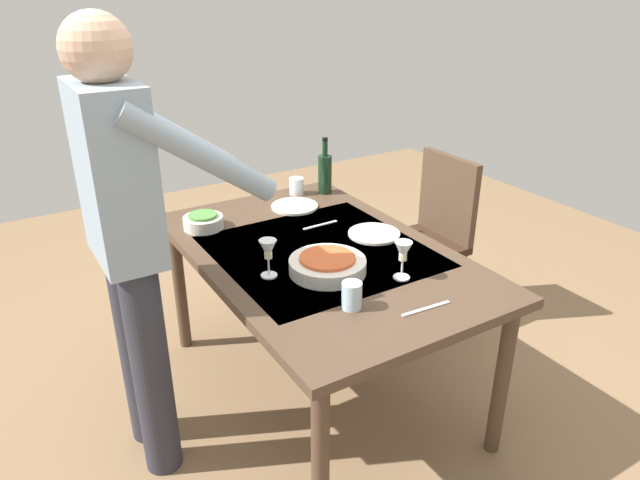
{
  "coord_description": "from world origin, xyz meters",
  "views": [
    {
      "loc": [
        -1.87,
        1.13,
        1.78
      ],
      "look_at": [
        0.0,
        0.0,
        0.78
      ],
      "focal_mm": 32.62,
      "sensor_mm": 36.0,
      "label": 1
    }
  ],
  "objects_px": {
    "wine_glass_left": "(268,252)",
    "dinner_plate_far": "(374,234)",
    "side_bowl_salad": "(203,221)",
    "chair_near": "(432,229)",
    "dining_table": "(320,266)",
    "person_server": "(130,233)",
    "wine_glass_right": "(403,253)",
    "wine_bottle": "(325,173)",
    "water_cup_near_right": "(296,186)",
    "dinner_plate_near": "(295,206)",
    "serving_bowl_pasta": "(328,265)",
    "water_cup_near_left": "(352,295)"
  },
  "relations": [
    {
      "from": "wine_glass_left",
      "to": "dinner_plate_far",
      "type": "bearing_deg",
      "value": -79.95
    },
    {
      "from": "side_bowl_salad",
      "to": "chair_near",
      "type": "bearing_deg",
      "value": -100.18
    },
    {
      "from": "dining_table",
      "to": "person_server",
      "type": "xyz_separation_m",
      "value": [
        0.04,
        0.74,
        0.31
      ]
    },
    {
      "from": "dining_table",
      "to": "wine_glass_right",
      "type": "distance_m",
      "value": 0.43
    },
    {
      "from": "person_server",
      "to": "dinner_plate_far",
      "type": "xyz_separation_m",
      "value": [
        -0.03,
        -1.03,
        -0.23
      ]
    },
    {
      "from": "wine_glass_right",
      "to": "person_server",
      "type": "bearing_deg",
      "value": 65.42
    },
    {
      "from": "person_server",
      "to": "wine_glass_left",
      "type": "distance_m",
      "value": 0.5
    },
    {
      "from": "chair_near",
      "to": "wine_bottle",
      "type": "bearing_deg",
      "value": 55.8
    },
    {
      "from": "water_cup_near_right",
      "to": "dinner_plate_far",
      "type": "xyz_separation_m",
      "value": [
        -0.63,
        -0.04,
        -0.04
      ]
    },
    {
      "from": "water_cup_near_right",
      "to": "dinner_plate_near",
      "type": "distance_m",
      "value": 0.19
    },
    {
      "from": "dining_table",
      "to": "serving_bowl_pasta",
      "type": "height_order",
      "value": "serving_bowl_pasta"
    },
    {
      "from": "wine_glass_left",
      "to": "water_cup_near_left",
      "type": "height_order",
      "value": "wine_glass_left"
    },
    {
      "from": "wine_glass_right",
      "to": "dinner_plate_near",
      "type": "relative_size",
      "value": 0.66
    },
    {
      "from": "wine_glass_right",
      "to": "water_cup_near_right",
      "type": "xyz_separation_m",
      "value": [
        1.01,
        -0.11,
        -0.06
      ]
    },
    {
      "from": "water_cup_near_right",
      "to": "dinner_plate_far",
      "type": "bearing_deg",
      "value": -176.59
    },
    {
      "from": "wine_glass_left",
      "to": "dinner_plate_near",
      "type": "distance_m",
      "value": 0.73
    },
    {
      "from": "dining_table",
      "to": "serving_bowl_pasta",
      "type": "xyz_separation_m",
      "value": [
        -0.18,
        0.07,
        0.1
      ]
    },
    {
      "from": "water_cup_near_right",
      "to": "serving_bowl_pasta",
      "type": "height_order",
      "value": "water_cup_near_right"
    },
    {
      "from": "wine_glass_left",
      "to": "wine_glass_right",
      "type": "xyz_separation_m",
      "value": [
        -0.28,
        -0.42,
        0.0
      ]
    },
    {
      "from": "chair_near",
      "to": "side_bowl_salad",
      "type": "relative_size",
      "value": 5.06
    },
    {
      "from": "wine_glass_left",
      "to": "dinner_plate_near",
      "type": "xyz_separation_m",
      "value": [
        0.58,
        -0.43,
        -0.1
      ]
    },
    {
      "from": "wine_glass_right",
      "to": "serving_bowl_pasta",
      "type": "relative_size",
      "value": 0.5
    },
    {
      "from": "dining_table",
      "to": "wine_glass_left",
      "type": "bearing_deg",
      "value": 107.24
    },
    {
      "from": "water_cup_near_left",
      "to": "serving_bowl_pasta",
      "type": "xyz_separation_m",
      "value": [
        0.27,
        -0.07,
        -0.02
      ]
    },
    {
      "from": "water_cup_near_right",
      "to": "chair_near",
      "type": "bearing_deg",
      "value": -121.95
    },
    {
      "from": "dining_table",
      "to": "person_server",
      "type": "distance_m",
      "value": 0.81
    },
    {
      "from": "side_bowl_salad",
      "to": "dinner_plate_near",
      "type": "height_order",
      "value": "side_bowl_salad"
    },
    {
      "from": "wine_bottle",
      "to": "water_cup_near_right",
      "type": "bearing_deg",
      "value": 66.71
    },
    {
      "from": "chair_near",
      "to": "water_cup_near_right",
      "type": "height_order",
      "value": "chair_near"
    },
    {
      "from": "wine_bottle",
      "to": "dinner_plate_far",
      "type": "xyz_separation_m",
      "value": [
        -0.58,
        0.1,
        -0.1
      ]
    },
    {
      "from": "side_bowl_salad",
      "to": "dinner_plate_near",
      "type": "relative_size",
      "value": 0.78
    },
    {
      "from": "dinner_plate_far",
      "to": "wine_glass_right",
      "type": "bearing_deg",
      "value": 158.78
    },
    {
      "from": "chair_near",
      "to": "wine_glass_right",
      "type": "bearing_deg",
      "value": 131.05
    },
    {
      "from": "dining_table",
      "to": "chair_near",
      "type": "relative_size",
      "value": 1.65
    },
    {
      "from": "person_server",
      "to": "water_cup_near_left",
      "type": "relative_size",
      "value": 17.31
    },
    {
      "from": "water_cup_near_left",
      "to": "dinner_plate_far",
      "type": "xyz_separation_m",
      "value": [
        0.46,
        -0.43,
        -0.04
      ]
    },
    {
      "from": "dining_table",
      "to": "wine_bottle",
      "type": "distance_m",
      "value": 0.73
    },
    {
      "from": "wine_glass_left",
      "to": "side_bowl_salad",
      "type": "xyz_separation_m",
      "value": [
        0.57,
        0.05,
        -0.07
      ]
    },
    {
      "from": "wine_bottle",
      "to": "water_cup_near_left",
      "type": "xyz_separation_m",
      "value": [
        -1.03,
        0.53,
        -0.06
      ]
    },
    {
      "from": "dinner_plate_near",
      "to": "dinner_plate_far",
      "type": "bearing_deg",
      "value": -163.68
    },
    {
      "from": "wine_bottle",
      "to": "water_cup_near_right",
      "type": "relative_size",
      "value": 3.38
    },
    {
      "from": "wine_bottle",
      "to": "water_cup_near_left",
      "type": "height_order",
      "value": "wine_bottle"
    },
    {
      "from": "person_server",
      "to": "wine_bottle",
      "type": "relative_size",
      "value": 5.71
    },
    {
      "from": "wine_bottle",
      "to": "serving_bowl_pasta",
      "type": "relative_size",
      "value": 0.99
    },
    {
      "from": "person_server",
      "to": "wine_bottle",
      "type": "bearing_deg",
      "value": -64.2
    },
    {
      "from": "water_cup_near_left",
      "to": "water_cup_near_right",
      "type": "height_order",
      "value": "water_cup_near_left"
    },
    {
      "from": "dining_table",
      "to": "dinner_plate_far",
      "type": "relative_size",
      "value": 6.53
    },
    {
      "from": "person_server",
      "to": "serving_bowl_pasta",
      "type": "bearing_deg",
      "value": -108.14
    },
    {
      "from": "dining_table",
      "to": "dinner_plate_near",
      "type": "height_order",
      "value": "dinner_plate_near"
    },
    {
      "from": "wine_bottle",
      "to": "side_bowl_salad",
      "type": "xyz_separation_m",
      "value": [
        -0.11,
        0.72,
        -0.08
      ]
    }
  ]
}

